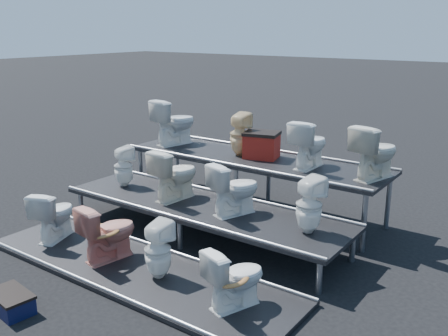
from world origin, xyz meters
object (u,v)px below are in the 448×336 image
Objects in this scene: toilet_2 at (158,250)px; toilet_5 at (175,174)px; toilet_1 at (108,232)px; toilet_9 at (240,134)px; toilet_8 at (174,122)px; toilet_0 at (54,214)px; step_stool at (11,303)px; toilet_4 at (123,166)px; toilet_11 at (375,152)px; toilet_3 at (235,277)px; toilet_6 at (235,188)px; toilet_7 at (309,205)px; toilet_10 at (309,144)px; red_crate at (262,146)px.

toilet_2 is 1.62m from toilet_5.
toilet_5 is (-0.05, 1.30, 0.41)m from toilet_1.
toilet_5 is (-0.86, 1.30, 0.43)m from toilet_2.
toilet_8 is at bearing -0.19° from toilet_9.
step_stool is (1.07, -1.33, -0.31)m from toilet_0.
toilet_4 is 2.93m from step_stool.
toilet_2 is 3.12m from toilet_11.
toilet_3 is 3.25m from toilet_4.
toilet_9 is 0.93× the size of toilet_11.
toilet_2 is 0.98× the size of toilet_6.
toilet_2 is 0.92× the size of toilet_11.
step_stool is at bearing 100.74° from toilet_1.
toilet_11 reaches higher than toilet_2.
toilet_7 is 1.39× the size of step_stool.
toilet_2 is 1.59m from step_stool.
toilet_1 is 0.97× the size of toilet_11.
toilet_8 is 1.13× the size of toilet_10.
toilet_7 is 3.48m from toilet_8.
toilet_11 reaches higher than toilet_6.
toilet_8 is 3.50m from toilet_11.
toilet_7 is at bearing -76.44° from toilet_3.
toilet_0 is 1.01× the size of toilet_2.
toilet_6 is (0.97, 1.30, 0.39)m from toilet_1.
toilet_7 is (3.11, 0.00, 0.03)m from toilet_4.
toilet_0 is at bearing 53.40° from toilet_11.
toilet_11 is at bearing -145.38° from toilet_5.
toilet_8 is 1.07× the size of toilet_11.
red_crate is at bearing -26.91° from toilet_7.
step_stool is at bearing 72.71° from toilet_10.
toilet_3 is (1.87, 0.00, -0.03)m from toilet_1.
toilet_5 is 1.77m from toilet_8.
toilet_2 is at bearing 62.60° from toilet_7.
toilet_8 is at bearing -68.46° from toilet_4.
toilet_10 is (1.37, 2.60, 0.79)m from toilet_1.
toilet_7 is at bearing -131.55° from toilet_2.
toilet_3 is 1.30× the size of red_crate.
toilet_7 reaches higher than toilet_3.
toilet_5 is 1.37m from toilet_9.
toilet_5 is at bearing 15.61° from toilet_7.
toilet_10 is at bearing -100.56° from toilet_2.
toilet_11 is at bearing 179.81° from toilet_9.
toilet_4 is 1.03m from toilet_5.
toilet_3 is 4.09m from toilet_8.
toilet_8 reaches higher than toilet_9.
toilet_3 is 3.21m from toilet_9.
red_crate is at bearing -140.67° from toilet_0.
toilet_1 is 1.44× the size of step_stool.
toilet_0 is 1.74m from step_stool.
toilet_9 is at bearing -74.67° from toilet_2.
toilet_3 is 0.83× the size of toilet_8.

